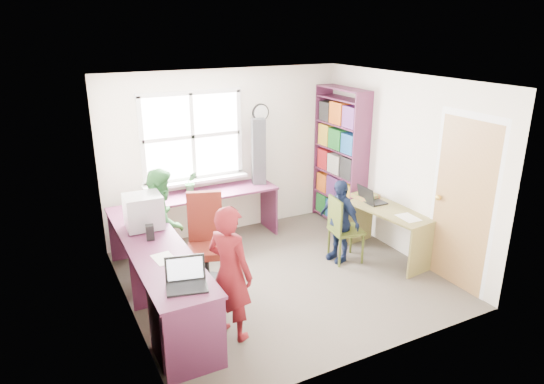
# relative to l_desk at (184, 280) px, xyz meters

# --- Properties ---
(room) EXTENTS (3.64, 3.44, 2.44)m
(room) POSITION_rel_l_desk_xyz_m (1.32, 0.38, 0.76)
(room) COLOR #484038
(room) RESTS_ON ground
(l_desk) EXTENTS (2.38, 2.95, 0.75)m
(l_desk) POSITION_rel_l_desk_xyz_m (0.00, 0.00, 0.00)
(l_desk) COLOR #5C2544
(l_desk) RESTS_ON ground
(right_desk) EXTENTS (0.67, 1.23, 0.68)m
(right_desk) POSITION_rel_l_desk_xyz_m (2.86, 0.15, 0.03)
(right_desk) COLOR olive
(right_desk) RESTS_ON ground
(bookshelf) EXTENTS (0.30, 1.02, 2.10)m
(bookshelf) POSITION_rel_l_desk_xyz_m (2.96, 1.47, 0.55)
(bookshelf) COLOR #5C2544
(bookshelf) RESTS_ON ground
(swivel_chair) EXTENTS (0.66, 0.66, 1.12)m
(swivel_chair) POSITION_rel_l_desk_xyz_m (0.46, 0.60, 0.03)
(swivel_chair) COLOR black
(swivel_chair) RESTS_ON ground
(wooden_chair) EXTENTS (0.44, 0.44, 0.89)m
(wooden_chair) POSITION_rel_l_desk_xyz_m (2.23, 0.34, 0.03)
(wooden_chair) COLOR #3E4818
(wooden_chair) RESTS_ON ground
(crt_monitor) EXTENTS (0.42, 0.38, 0.40)m
(crt_monitor) POSITION_rel_l_desk_xyz_m (-0.18, 0.85, 0.50)
(crt_monitor) COLOR #A3A4A8
(crt_monitor) RESTS_ON l_desk
(laptop_left) EXTENTS (0.42, 0.38, 0.25)m
(laptop_left) POSITION_rel_l_desk_xyz_m (-0.15, -0.62, 0.35)
(laptop_left) COLOR black
(laptop_left) RESTS_ON l_desk
(laptop_right) EXTENTS (0.29, 0.35, 0.24)m
(laptop_right) POSITION_rel_l_desk_xyz_m (2.79, 0.49, 0.28)
(laptop_right) COLOR black
(laptop_right) RESTS_ON right_desk
(speaker_a) EXTENTS (0.10, 0.10, 0.17)m
(speaker_a) POSITION_rel_l_desk_xyz_m (-0.20, 0.51, 0.38)
(speaker_a) COLOR black
(speaker_a) RESTS_ON l_desk
(speaker_b) EXTENTS (0.10, 0.10, 0.18)m
(speaker_b) POSITION_rel_l_desk_xyz_m (-0.21, 1.08, 0.38)
(speaker_b) COLOR black
(speaker_b) RESTS_ON l_desk
(cd_tower) EXTENTS (0.23, 0.22, 0.96)m
(cd_tower) POSITION_rel_l_desk_xyz_m (1.71, 1.74, 0.77)
(cd_tower) COLOR black
(cd_tower) RESTS_ON l_desk
(game_box) EXTENTS (0.34, 0.34, 0.06)m
(game_box) POSITION_rel_l_desk_xyz_m (2.84, 0.67, 0.25)
(game_box) COLOR red
(game_box) RESTS_ON right_desk
(paper_a) EXTENTS (0.23, 0.30, 0.00)m
(paper_a) POSITION_rel_l_desk_xyz_m (-0.19, -0.01, 0.30)
(paper_a) COLOR white
(paper_a) RESTS_ON l_desk
(paper_b) EXTENTS (0.23, 0.31, 0.00)m
(paper_b) POSITION_rel_l_desk_xyz_m (2.87, -0.17, 0.22)
(paper_b) COLOR white
(paper_b) RESTS_ON right_desk
(potted_plant) EXTENTS (0.18, 0.15, 0.31)m
(potted_plant) POSITION_rel_l_desk_xyz_m (0.69, 1.77, 0.45)
(potted_plant) COLOR #2C6E33
(potted_plant) RESTS_ON l_desk
(person_red) EXTENTS (0.54, 0.61, 1.39)m
(person_red) POSITION_rel_l_desk_xyz_m (0.32, -0.50, 0.24)
(person_red) COLOR maroon
(person_red) RESTS_ON ground
(person_green) EXTENTS (0.72, 0.80, 1.35)m
(person_green) POSITION_rel_l_desk_xyz_m (0.11, 1.14, 0.22)
(person_green) COLOR #2D7232
(person_green) RESTS_ON ground
(person_navy) EXTENTS (0.40, 0.69, 1.11)m
(person_navy) POSITION_rel_l_desk_xyz_m (2.22, 0.39, 0.10)
(person_navy) COLOR #131D3C
(person_navy) RESTS_ON ground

